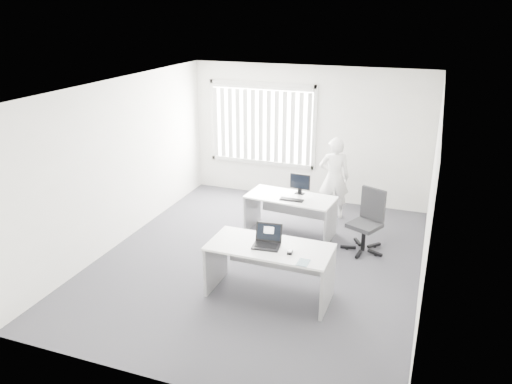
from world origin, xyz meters
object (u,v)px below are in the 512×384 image
(desk_far, at_px, (290,207))
(monitor, at_px, (300,184))
(laptop, at_px, (266,238))
(desk_near, at_px, (270,260))
(office_chair, at_px, (366,232))
(person, at_px, (334,178))

(desk_far, height_order, monitor, monitor)
(laptop, height_order, monitor, monitor)
(desk_far, height_order, laptop, laptop)
(laptop, bearing_deg, desk_near, 46.39)
(desk_far, xyz_separation_m, monitor, (0.11, 0.20, 0.38))
(laptop, bearing_deg, office_chair, 54.84)
(desk_far, bearing_deg, monitor, 65.14)
(monitor, bearing_deg, desk_near, -80.05)
(desk_far, distance_m, laptop, 2.22)
(desk_near, height_order, person, person)
(office_chair, distance_m, laptop, 2.32)
(laptop, xyz_separation_m, monitor, (-0.17, 2.35, -0.03))
(office_chair, relative_size, monitor, 2.86)
(office_chair, bearing_deg, person, 148.60)
(person, height_order, laptop, person)
(desk_near, xyz_separation_m, office_chair, (1.07, 1.90, -0.23))
(office_chair, relative_size, laptop, 2.87)
(person, relative_size, monitor, 4.29)
(laptop, relative_size, monitor, 1.00)
(office_chair, xyz_separation_m, laptop, (-1.10, -1.95, 0.59))
(desk_near, bearing_deg, desk_far, 99.25)
(monitor, bearing_deg, desk_far, -115.23)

